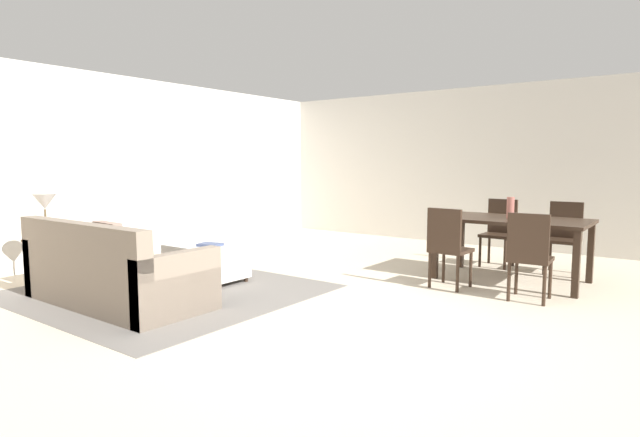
# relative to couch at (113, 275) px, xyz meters

# --- Properties ---
(ground_plane) EXTENTS (10.80, 10.80, 0.00)m
(ground_plane) POSITION_rel_couch_xyz_m (2.19, 0.91, -0.29)
(ground_plane) COLOR beige
(wall_back) EXTENTS (9.00, 0.12, 2.70)m
(wall_back) POSITION_rel_couch_xyz_m (2.19, 5.91, 1.06)
(wall_back) COLOR silver
(wall_back) RESTS_ON ground_plane
(wall_left) EXTENTS (0.12, 11.00, 2.70)m
(wall_left) POSITION_rel_couch_xyz_m (-2.31, 1.41, 1.06)
(wall_left) COLOR silver
(wall_left) RESTS_ON ground_plane
(area_rug) EXTENTS (3.00, 2.80, 0.01)m
(area_rug) POSITION_rel_couch_xyz_m (-0.01, 0.65, -0.29)
(area_rug) COLOR slate
(area_rug) RESTS_ON ground_plane
(couch) EXTENTS (2.05, 0.92, 0.86)m
(couch) POSITION_rel_couch_xyz_m (0.00, 0.00, 0.00)
(couch) COLOR gray
(couch) RESTS_ON ground_plane
(ottoman_table) EXTENTS (0.94, 0.60, 0.44)m
(ottoman_table) POSITION_rel_couch_xyz_m (-0.03, 1.24, -0.04)
(ottoman_table) COLOR silver
(ottoman_table) RESTS_ON ground_plane
(side_table) EXTENTS (0.40, 0.40, 0.55)m
(side_table) POSITION_rel_couch_xyz_m (-1.33, -0.01, 0.14)
(side_table) COLOR olive
(side_table) RESTS_ON ground_plane
(table_lamp) EXTENTS (0.26, 0.26, 0.53)m
(table_lamp) POSITION_rel_couch_xyz_m (-1.33, -0.01, 0.66)
(table_lamp) COLOR brown
(table_lamp) RESTS_ON side_table
(dining_table) EXTENTS (1.71, 0.98, 0.76)m
(dining_table) POSITION_rel_couch_xyz_m (2.92, 3.45, 0.38)
(dining_table) COLOR #332319
(dining_table) RESTS_ON ground_plane
(dining_chair_near_left) EXTENTS (0.43, 0.43, 0.92)m
(dining_chair_near_left) POSITION_rel_couch_xyz_m (2.46, 2.61, 0.23)
(dining_chair_near_left) COLOR #332319
(dining_chair_near_left) RESTS_ON ground_plane
(dining_chair_near_right) EXTENTS (0.42, 0.42, 0.92)m
(dining_chair_near_right) POSITION_rel_couch_xyz_m (3.35, 2.57, 0.23)
(dining_chair_near_right) COLOR #332319
(dining_chair_near_right) RESTS_ON ground_plane
(dining_chair_far_left) EXTENTS (0.41, 0.41, 0.92)m
(dining_chair_far_left) POSITION_rel_couch_xyz_m (2.52, 4.29, 0.23)
(dining_chair_far_left) COLOR #332319
(dining_chair_far_left) RESTS_ON ground_plane
(dining_chair_far_right) EXTENTS (0.41, 0.41, 0.92)m
(dining_chair_far_right) POSITION_rel_couch_xyz_m (3.34, 4.29, 0.23)
(dining_chair_far_right) COLOR #332319
(dining_chair_far_right) RESTS_ON ground_plane
(vase_centerpiece) EXTENTS (0.09, 0.09, 0.26)m
(vase_centerpiece) POSITION_rel_couch_xyz_m (2.90, 3.41, 0.60)
(vase_centerpiece) COLOR #B26659
(vase_centerpiece) RESTS_ON dining_table
(book_on_ottoman) EXTENTS (0.30, 0.26, 0.03)m
(book_on_ottoman) POSITION_rel_couch_xyz_m (0.06, 1.23, 0.16)
(book_on_ottoman) COLOR #3F4C72
(book_on_ottoman) RESTS_ON ottoman_table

